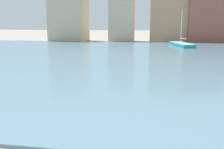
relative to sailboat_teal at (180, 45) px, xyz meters
name	(u,v)px	position (x,y,z in m)	size (l,w,h in m)	color
harbor_water	(124,57)	(-8.56, -16.96, -0.31)	(88.36, 50.19, 0.28)	#476675
sailboat_teal	(180,45)	(0.00, 0.00, 0.00)	(4.43, 9.63, 6.93)	teal
townhouse_corner_house	(69,14)	(-25.67, 11.23, 6.04)	(8.35, 8.05, 12.95)	#C6B293
townhouse_tall_gabled	(122,17)	(-12.75, 12.25, 5.35)	(5.66, 6.83, 11.59)	#C6B293
townhouse_end_terrace	(169,13)	(-1.63, 13.30, 6.37)	(8.91, 6.22, 13.61)	tan
townhouse_narrow_midrow	(207,15)	(6.84, 13.12, 5.72)	(8.94, 7.51, 12.32)	#8E5142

